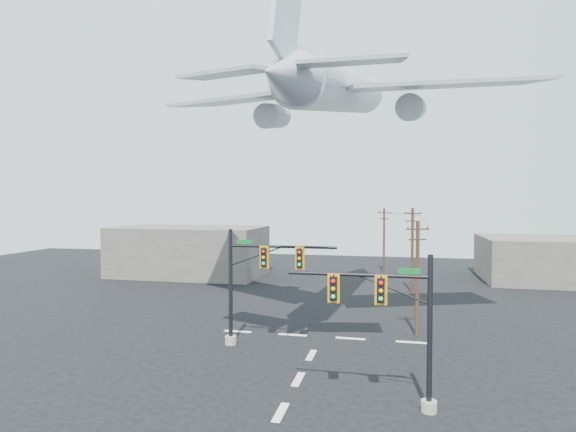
% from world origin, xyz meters
% --- Properties ---
extents(ground, '(120.00, 120.00, 0.00)m').
position_xyz_m(ground, '(0.00, 0.00, 0.00)').
color(ground, black).
rests_on(ground, ground).
extents(lane_markings, '(14.00, 21.20, 0.01)m').
position_xyz_m(lane_markings, '(0.00, 5.33, 0.01)').
color(lane_markings, silver).
rests_on(lane_markings, ground).
extents(signal_mast_near, '(6.71, 0.77, 7.00)m').
position_xyz_m(signal_mast_near, '(5.03, 1.45, 3.75)').
color(signal_mast_near, gray).
rests_on(signal_mast_near, ground).
extents(signal_mast_far, '(7.28, 0.83, 7.50)m').
position_xyz_m(signal_mast_far, '(-3.99, 9.01, 4.03)').
color(signal_mast_far, gray).
rests_on(signal_mast_far, ground).
extents(utility_pole_a, '(1.52, 0.66, 7.90)m').
position_xyz_m(utility_pole_a, '(6.41, 13.56, 4.13)').
color(utility_pole_a, '#432A1D').
rests_on(utility_pole_a, ground).
extents(utility_pole_b, '(1.68, 0.65, 8.58)m').
position_xyz_m(utility_pole_b, '(6.63, 29.49, 4.49)').
color(utility_pole_b, '#432A1D').
rests_on(utility_pole_b, ground).
extents(utility_pole_c, '(1.68, 0.35, 8.24)m').
position_xyz_m(utility_pole_c, '(3.54, 43.01, 4.31)').
color(utility_pole_c, '#432A1D').
rests_on(utility_pole_c, ground).
extents(power_lines, '(4.63, 29.45, 0.18)m').
position_xyz_m(power_lines, '(5.85, 28.38, 7.71)').
color(power_lines, black).
extents(airliner, '(29.90, 31.62, 8.35)m').
position_xyz_m(airliner, '(0.66, 16.69, 17.76)').
color(airliner, '#ABB1B7').
extents(building_left, '(18.00, 10.00, 6.00)m').
position_xyz_m(building_left, '(-20.00, 35.00, 3.00)').
color(building_left, '#67625B').
rests_on(building_left, ground).
extents(building_right, '(14.00, 12.00, 5.00)m').
position_xyz_m(building_right, '(22.00, 40.00, 2.50)').
color(building_right, '#67625B').
rests_on(building_right, ground).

